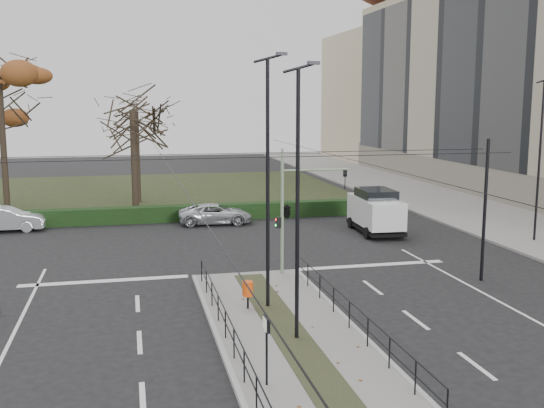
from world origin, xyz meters
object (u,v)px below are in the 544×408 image
(litter_bin, at_px, (248,289))
(streetlamp_sidewalk, at_px, (540,158))
(streetlamp_median_far, at_px, (268,181))
(bare_tree_center, at_px, (136,118))
(info_panel, at_px, (266,332))
(streetlamp_median_near, at_px, (298,202))
(white_van, at_px, (376,210))
(bare_tree_near, at_px, (133,118))
(parked_car_fourth, at_px, (215,214))
(traffic_light, at_px, (289,209))
(parked_car_second, at_px, (5,219))

(litter_bin, bearing_deg, streetlamp_sidewalk, 24.80)
(streetlamp_median_far, distance_m, bare_tree_center, 26.96)
(info_panel, height_order, streetlamp_median_near, streetlamp_median_near)
(litter_bin, relative_size, info_panel, 0.54)
(info_panel, height_order, streetlamp_median_far, streetlamp_median_far)
(litter_bin, height_order, bare_tree_center, bare_tree_center)
(white_van, height_order, bare_tree_near, bare_tree_near)
(streetlamp_median_far, xyz_separation_m, parked_car_fourth, (0.36, 16.94, -4.10))
(streetlamp_median_near, relative_size, streetlamp_median_far, 0.94)
(litter_bin, relative_size, streetlamp_median_far, 0.11)
(traffic_light, xyz_separation_m, white_van, (7.19, 7.91, -1.64))
(parked_car_second, distance_m, parked_car_fourth, 12.33)
(litter_bin, height_order, streetlamp_median_near, streetlamp_median_near)
(traffic_light, distance_m, litter_bin, 5.52)
(traffic_light, height_order, litter_bin, traffic_light)
(bare_tree_center, xyz_separation_m, bare_tree_near, (-0.25, -5.15, 0.16))
(parked_car_second, distance_m, bare_tree_near, 10.33)
(info_panel, distance_m, streetlamp_median_near, 4.54)
(streetlamp_median_far, xyz_separation_m, white_van, (9.03, 12.22, -3.41))
(streetlamp_median_far, bearing_deg, bare_tree_center, 98.92)
(info_panel, xyz_separation_m, white_van, (10.48, 18.57, -0.28))
(info_panel, relative_size, streetlamp_median_near, 0.22)
(traffic_light, distance_m, bare_tree_near, 18.56)
(info_panel, bearing_deg, streetlamp_median_near, 61.74)
(parked_car_second, bearing_deg, streetlamp_median_far, -146.14)
(traffic_light, height_order, info_panel, traffic_light)
(traffic_light, relative_size, streetlamp_median_near, 0.57)
(bare_tree_center, relative_size, bare_tree_near, 0.97)
(info_panel, bearing_deg, bare_tree_near, 96.11)
(bare_tree_near, bearing_deg, litter_bin, -80.37)
(streetlamp_sidewalk, height_order, bare_tree_center, bare_tree_center)
(litter_bin, xyz_separation_m, parked_car_second, (-11.19, 17.41, -0.13))
(white_van, bearing_deg, info_panel, -119.44)
(parked_car_second, height_order, bare_tree_center, bare_tree_center)
(parked_car_fourth, bearing_deg, bare_tree_center, 29.03)
(white_van, bearing_deg, litter_bin, -128.58)
(streetlamp_sidewalk, height_order, parked_car_second, streetlamp_sidewalk)
(litter_bin, height_order, info_panel, info_panel)
(streetlamp_median_far, bearing_deg, streetlamp_sidewalk, 25.61)
(streetlamp_median_near, height_order, streetlamp_sidewalk, streetlamp_sidewalk)
(info_panel, distance_m, bare_tree_center, 33.39)
(info_panel, relative_size, parked_car_second, 0.42)
(streetlamp_median_near, relative_size, white_van, 1.73)
(info_panel, xyz_separation_m, parked_car_fourth, (1.81, 23.29, -0.97))
(white_van, relative_size, bare_tree_near, 0.54)
(litter_bin, xyz_separation_m, streetlamp_median_near, (0.98, -3.20, 3.62))
(traffic_light, xyz_separation_m, streetlamp_sidewalk, (14.62, 3.58, 1.59))
(traffic_light, bearing_deg, streetlamp_sidewalk, 13.75)
(streetlamp_median_near, xyz_separation_m, parked_car_second, (-12.17, 20.61, -3.75))
(traffic_light, bearing_deg, white_van, 47.70)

